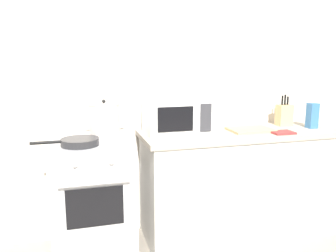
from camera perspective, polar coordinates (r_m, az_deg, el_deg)
The scene contains 11 objects.
back_wall at distance 3.11m, azimuth -1.03°, elevation 5.83°, with size 4.40×0.10×2.50m, color silver.
lower_cabinet_right at distance 3.17m, azimuth 11.35°, elevation -9.30°, with size 1.64×0.56×0.88m, color white.
countertop_right at distance 3.05m, azimuth 11.67°, elevation -1.15°, with size 1.70×0.60×0.04m, color #ADA393.
stove at distance 2.83m, azimuth -12.08°, elevation -11.41°, with size 0.60×0.64×0.92m.
stock_pot at distance 2.75m, azimuth -10.22°, elevation 0.90°, with size 0.32×0.24×0.30m.
frying_pan at distance 2.56m, azimuth -14.13°, elevation -2.51°, with size 0.47×0.27×0.05m.
microwave at distance 2.86m, azimuth 1.32°, elevation 1.76°, with size 0.50×0.37×0.30m.
cutting_board at distance 3.06m, azimuth 13.16°, elevation -0.59°, with size 0.36×0.26×0.02m, color tan.
knife_block at distance 3.37m, azimuth 18.22°, elevation 1.73°, with size 0.13×0.10×0.28m.
pasta_box at distance 3.34m, azimuth 22.25°, elevation 1.56°, with size 0.08×0.08×0.22m, color teal.
oven_mitt at distance 3.03m, azimuth 17.96°, elevation -0.99°, with size 0.18×0.14×0.02m, color #993333.
Camera 1 is at (-0.48, -2.02, 1.53)m, focal length 37.79 mm.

